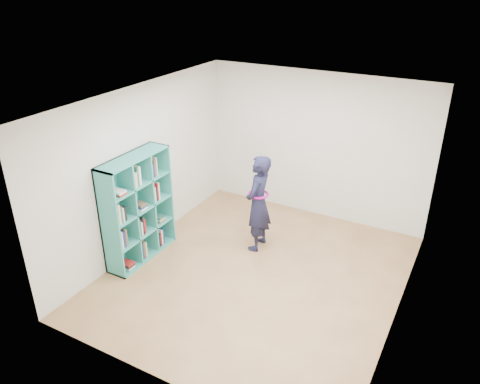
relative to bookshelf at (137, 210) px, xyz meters
The scene contains 9 objects.
floor 2.05m from the bookshelf, 12.44° to the left, with size 4.50×4.50×0.00m, color brown.
ceiling 2.59m from the bookshelf, 12.44° to the left, with size 4.50×4.50×0.00m, color white.
wall_left 0.66m from the bookshelf, 112.25° to the left, with size 0.02×4.50×2.60m, color beige.
wall_right 3.89m from the bookshelf, ahead, with size 0.02×4.50×2.60m, color beige.
wall_back 3.26m from the bookshelf, 55.35° to the left, with size 4.00×0.02×2.60m, color beige.
wall_front 2.65m from the bookshelf, 45.17° to the right, with size 4.00×0.02×2.60m, color beige.
bookshelf is the anchor object (origin of this frame).
person 1.86m from the bookshelf, 36.40° to the left, with size 0.42×0.60×1.58m.
smartphone 1.79m from the bookshelf, 41.43° to the left, with size 0.03×0.10×0.14m.
Camera 1 is at (2.53, -5.13, 4.11)m, focal length 35.00 mm.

